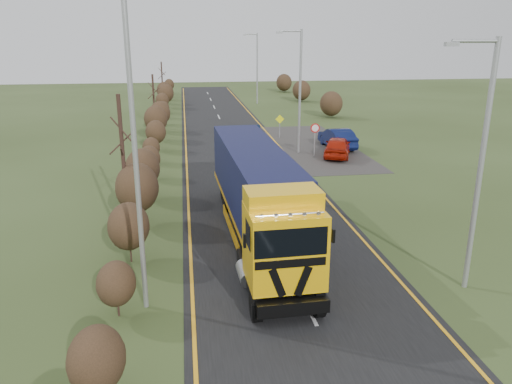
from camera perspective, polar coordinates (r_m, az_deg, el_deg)
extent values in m
plane|color=#303E1A|center=(20.49, 3.00, -6.92)|extent=(160.00, 160.00, 0.00)
cube|color=black|center=(29.77, -0.69, 0.96)|extent=(8.00, 120.00, 0.02)
cube|color=#33302D|center=(40.53, 6.62, 5.28)|extent=(6.00, 18.00, 0.02)
cube|color=#EEA416|center=(29.53, -7.83, 0.70)|extent=(0.12, 116.00, 0.01)
cube|color=#EEA416|center=(30.44, 6.23, 1.27)|extent=(0.12, 116.00, 0.01)
cube|color=silver|center=(17.00, 5.65, -12.30)|extent=(0.12, 3.00, 0.01)
cube|color=silver|center=(24.12, 1.18, -2.99)|extent=(0.12, 3.00, 0.01)
cube|color=silver|center=(31.67, -1.17, 2.00)|extent=(0.12, 3.00, 0.01)
cube|color=silver|center=(39.39, -2.60, 5.06)|extent=(0.12, 3.00, 0.01)
cube|color=silver|center=(47.21, -3.58, 7.10)|extent=(0.12, 3.00, 0.01)
cube|color=silver|center=(55.08, -4.28, 8.56)|extent=(0.12, 3.00, 0.01)
cube|color=silver|center=(62.98, -4.80, 9.66)|extent=(0.12, 3.00, 0.01)
cube|color=silver|center=(70.91, -5.22, 10.51)|extent=(0.12, 3.00, 0.01)
cube|color=silver|center=(78.85, -5.55, 11.19)|extent=(0.12, 3.00, 0.01)
ellipsoid|color=#302215|center=(12.76, -17.76, -17.73)|extent=(1.34, 1.74, 1.54)
ellipsoid|color=#302215|center=(16.22, -15.69, -10.02)|extent=(1.21, 1.57, 1.39)
ellipsoid|color=#302215|center=(19.71, -14.35, -3.79)|extent=(1.58, 2.06, 1.82)
ellipsoid|color=#302215|center=(23.37, -13.43, 0.53)|extent=(1.96, 2.55, 2.25)
ellipsoid|color=#302215|center=(27.25, -12.83, 2.69)|extent=(1.83, 2.38, 2.10)
ellipsoid|color=#302215|center=(31.22, -12.11, 3.77)|extent=(1.37, 1.78, 1.57)
ellipsoid|color=#302215|center=(35.16, -11.89, 5.03)|extent=(1.20, 1.56, 1.38)
ellipsoid|color=#302215|center=(39.00, -11.39, 6.75)|extent=(1.55, 2.02, 1.78)
ellipsoid|color=#302215|center=(42.89, -11.39, 8.19)|extent=(1.95, 2.53, 2.24)
ellipsoid|color=#302215|center=(46.84, -10.91, 8.86)|extent=(1.85, 2.41, 2.13)
ellipsoid|color=#302215|center=(50.87, -10.96, 9.03)|extent=(1.40, 1.81, 1.61)
ellipsoid|color=#302215|center=(54.84, -10.51, 9.44)|extent=(1.19, 1.55, 1.37)
ellipsoid|color=#302215|center=(58.78, -10.67, 10.25)|extent=(1.52, 1.97, 1.75)
ellipsoid|color=#302215|center=(62.70, -10.28, 11.05)|extent=(1.93, 2.51, 2.22)
ellipsoid|color=#302215|center=(66.69, -10.46, 11.36)|extent=(1.88, 2.44, 2.16)
ellipsoid|color=#302215|center=(70.70, -10.05, 11.37)|extent=(1.43, 1.85, 1.64)
ellipsoid|color=#302215|center=(74.71, -10.26, 11.49)|extent=(1.19, 1.55, 1.37)
ellipsoid|color=#302215|center=(78.65, -9.89, 12.00)|extent=(1.49, 1.93, 1.71)
cylinder|color=#322019|center=(23.12, -14.91, 3.29)|extent=(0.18, 0.18, 6.05)
cylinder|color=#322019|center=(48.75, -11.59, 10.09)|extent=(0.18, 0.18, 5.06)
cylinder|color=#322019|center=(70.61, -10.67, 12.33)|extent=(0.18, 0.18, 5.15)
cube|color=black|center=(17.08, 2.57, -9.71)|extent=(2.39, 4.36, 0.42)
cube|color=#F4B30A|center=(15.68, 3.21, -6.09)|extent=(2.40, 2.13, 2.42)
cube|color=black|center=(15.58, 3.83, -13.17)|extent=(2.33, 0.20, 0.51)
cube|color=black|center=(15.01, 2.46, -10.34)|extent=(0.56, 0.04, 1.00)
cube|color=black|center=(15.16, 5.41, -10.11)|extent=(0.56, 0.04, 1.00)
cube|color=black|center=(14.57, 4.02, -5.79)|extent=(2.19, 0.14, 0.88)
cube|color=black|center=(14.81, 3.99, -8.15)|extent=(2.14, 0.11, 0.26)
cube|color=#F4B30A|center=(15.46, 3.07, -0.60)|extent=(2.38, 1.39, 0.52)
cylinder|color=silver|center=(14.48, 3.91, -2.58)|extent=(2.05, 0.14, 0.06)
cube|color=black|center=(14.54, -1.31, -5.60)|extent=(0.08, 0.12, 0.42)
cube|color=black|center=(15.06, 8.83, -4.97)|extent=(0.08, 0.12, 0.42)
cylinder|color=gray|center=(17.24, -1.21, -9.25)|extent=(0.57, 1.23, 0.52)
cylinder|color=gray|center=(17.59, 5.81, -8.76)|extent=(0.57, 1.23, 0.52)
cube|color=#CC890E|center=(22.39, -0.28, -1.59)|extent=(2.76, 11.81, 0.22)
cube|color=black|center=(21.98, -0.28, 1.85)|extent=(2.73, 11.44, 2.56)
cube|color=#0D1B38|center=(27.47, -1.92, 5.00)|extent=(2.31, 0.15, 2.56)
cube|color=#0D1B38|center=(16.63, 2.43, -3.37)|extent=(2.31, 0.15, 2.56)
cube|color=black|center=(25.90, -1.35, -0.20)|extent=(2.27, 3.43, 0.33)
cube|color=#CC890E|center=(21.62, -2.92, -4.11)|extent=(0.24, 5.12, 0.42)
cube|color=#CC890E|center=(21.93, 3.01, -3.80)|extent=(0.24, 5.12, 0.42)
cylinder|color=black|center=(15.72, -0.01, -12.95)|extent=(0.33, 0.98, 0.97)
cylinder|color=black|center=(16.08, 7.07, -12.35)|extent=(0.33, 0.98, 0.97)
cylinder|color=black|center=(17.75, -1.09, -9.19)|extent=(0.33, 0.98, 0.97)
cylinder|color=black|center=(18.07, 5.15, -8.76)|extent=(0.33, 0.98, 0.97)
cylinder|color=black|center=(25.05, -3.34, -1.13)|extent=(0.33, 0.98, 0.97)
cylinder|color=black|center=(25.27, 1.08, -0.93)|extent=(0.33, 0.98, 0.97)
cylinder|color=black|center=(25.93, -3.52, -0.48)|extent=(0.33, 0.98, 0.97)
cylinder|color=black|center=(26.15, 0.75, -0.30)|extent=(0.33, 0.98, 0.97)
cylinder|color=black|center=(26.82, -3.69, 0.12)|extent=(0.33, 0.98, 0.97)
cylinder|color=black|center=(27.03, 0.45, 0.29)|extent=(0.33, 0.98, 0.97)
imported|color=#A71908|center=(36.86, 9.29, 5.13)|extent=(3.19, 4.72, 1.49)
imported|color=#0B143F|center=(39.88, 9.26, 6.10)|extent=(1.98, 4.82, 1.55)
cylinder|color=#979A9C|center=(17.88, 24.25, 2.21)|extent=(0.18, 0.18, 8.43)
cylinder|color=#979A9C|center=(16.98, 23.78, 15.52)|extent=(1.50, 0.12, 0.12)
cube|color=#979A9C|center=(16.61, 21.46, 15.45)|extent=(0.42, 0.17, 0.13)
cylinder|color=#979A9C|center=(37.22, 5.04, 11.20)|extent=(0.18, 0.18, 8.92)
cylinder|color=#979A9C|center=(36.83, 3.97, 17.88)|extent=(1.59, 0.12, 0.12)
cube|color=#979A9C|center=(36.68, 2.69, 17.75)|extent=(0.45, 0.18, 0.14)
cylinder|color=#979A9C|center=(65.86, 0.14, 13.88)|extent=(0.18, 0.18, 8.82)
cylinder|color=#979A9C|center=(65.63, -0.57, 17.59)|extent=(1.57, 0.12, 0.12)
cube|color=#979A9C|center=(65.53, -1.28, 17.50)|extent=(0.44, 0.18, 0.14)
cylinder|color=#979A9C|center=(15.30, -13.55, 2.97)|extent=(0.16, 0.16, 9.49)
cylinder|color=#979A9C|center=(36.72, 6.71, 5.67)|extent=(0.08, 0.08, 2.09)
cylinder|color=red|center=(36.50, 6.78, 7.27)|extent=(0.67, 0.04, 0.67)
cylinder|color=white|center=(36.48, 6.78, 7.26)|extent=(0.50, 0.02, 0.50)
cylinder|color=#979A9C|center=(43.56, 2.71, 7.21)|extent=(0.08, 0.08, 1.50)
cube|color=#F8F80D|center=(43.37, 2.74, 8.31)|extent=(0.76, 0.04, 0.76)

